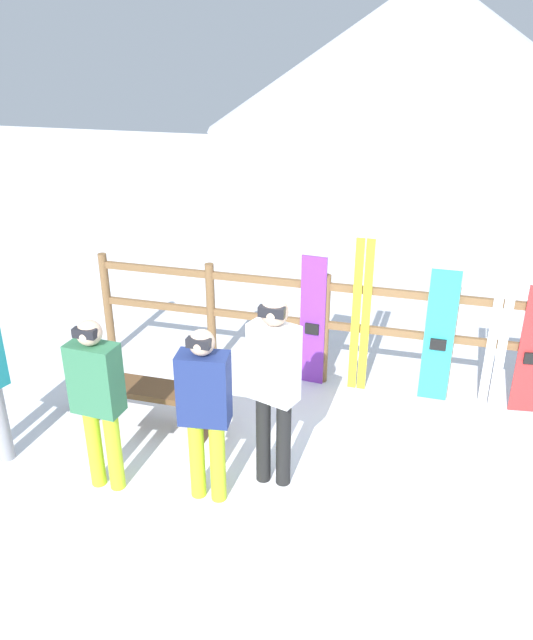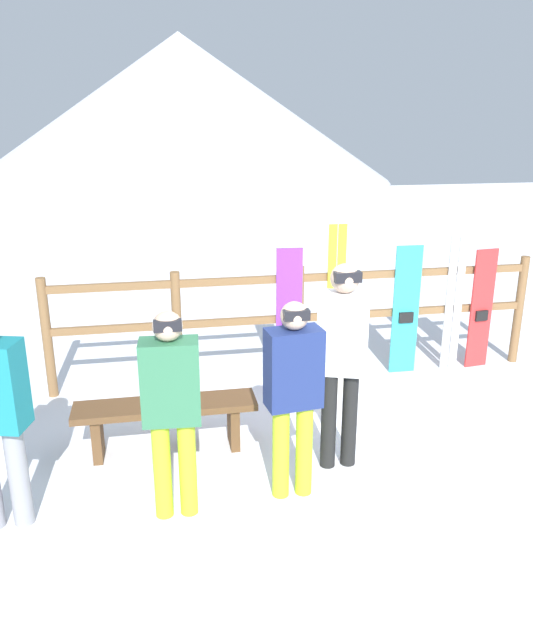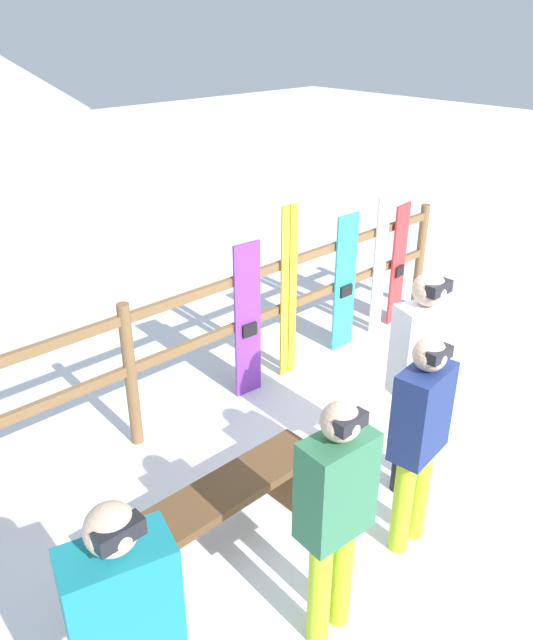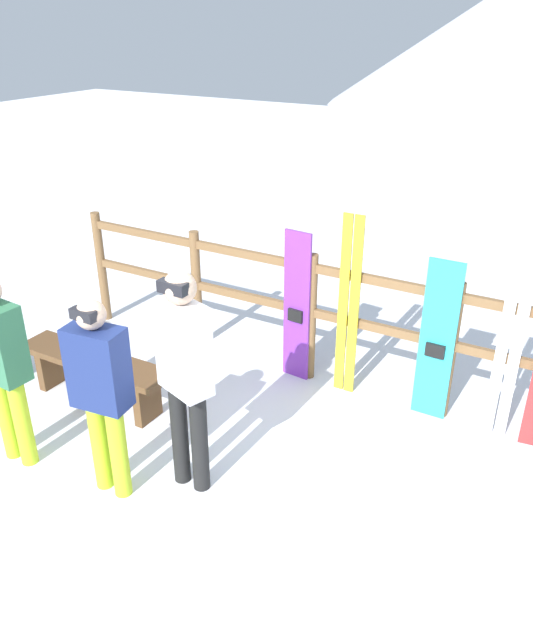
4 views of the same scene
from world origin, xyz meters
The scene contains 12 objects.
ground_plane centered at (0.00, 0.00, 0.00)m, with size 40.00×40.00×0.00m, color white.
mountain_backdrop centered at (0.00, 23.86, 3.00)m, with size 18.00×18.00×6.00m.
fence centered at (0.00, 1.86, 0.75)m, with size 5.38×0.10×1.28m.
bench centered at (-1.50, 0.51, 0.35)m, with size 1.56×0.36×0.46m.
person_plaid_green centered at (-1.46, -0.42, 0.92)m, with size 0.42×0.25×1.58m.
person_white centered at (-0.09, 0.02, 1.03)m, with size 0.45×0.33×1.74m.
person_navy centered at (-0.56, -0.33, 0.91)m, with size 0.43×0.27×1.57m.
snowboard_purple centered at (-0.12, 1.80, 0.74)m, with size 0.28×0.07×1.49m.
ski_pair_yellow centered at (0.39, 1.81, 0.86)m, with size 0.19×0.02×1.73m.
snowboard_cyan centered at (1.21, 1.80, 0.73)m, with size 0.30×0.06×1.47m.
ski_pair_white centered at (1.78, 1.81, 0.78)m, with size 0.19×0.02×1.56m.
snowboard_red centered at (2.13, 1.80, 0.69)m, with size 0.28×0.08×1.40m.
Camera 2 is at (-1.52, -4.42, 2.84)m, focal length 35.00 mm.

